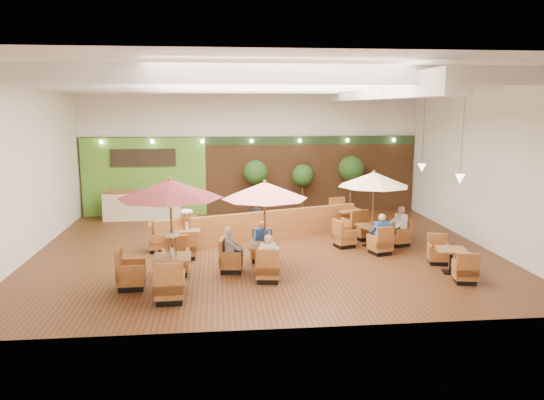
{
  "coord_description": "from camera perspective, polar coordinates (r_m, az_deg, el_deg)",
  "views": [
    {
      "loc": [
        -1.42,
        -16.03,
        4.43
      ],
      "look_at": [
        0.3,
        0.5,
        1.5
      ],
      "focal_mm": 35.0,
      "sensor_mm": 36.0,
      "label": 1
    }
  ],
  "objects": [
    {
      "name": "table_3",
      "position": [
        16.69,
        -9.9,
        -3.98
      ],
      "size": [
        1.64,
        2.4,
        1.48
      ],
      "rotation": [
        0.0,
        0.0,
        0.12
      ],
      "color": "brown",
      "rests_on": "ground"
    },
    {
      "name": "table_5",
      "position": [
        19.28,
        8.09,
        -2.2
      ],
      "size": [
        1.16,
        2.88,
        1.02
      ],
      "rotation": [
        0.0,
        0.0,
        0.34
      ],
      "color": "brown",
      "rests_on": "ground"
    },
    {
      "name": "diner_0",
      "position": [
        13.56,
        -0.43,
        -5.72
      ],
      "size": [
        0.39,
        0.31,
        0.8
      ],
      "rotation": [
        0.0,
        0.0,
        0.03
      ],
      "color": "white",
      "rests_on": "ground"
    },
    {
      "name": "diner_2",
      "position": [
        14.39,
        -4.44,
        -4.82
      ],
      "size": [
        0.31,
        0.39,
        0.8
      ],
      "rotation": [
        0.0,
        0.0,
        4.74
      ],
      "color": "gray",
      "rests_on": "ground"
    },
    {
      "name": "topiary_0",
      "position": [
        21.56,
        -1.78,
        2.75
      ],
      "size": [
        0.99,
        0.99,
        2.3
      ],
      "color": "black",
      "rests_on": "ground"
    },
    {
      "name": "diner_1",
      "position": [
        15.33,
        -1.09,
        -3.98
      ],
      "size": [
        0.37,
        0.32,
        0.71
      ],
      "rotation": [
        0.0,
        0.0,
        2.97
      ],
      "color": "#2653A5",
      "rests_on": "ground"
    },
    {
      "name": "topiary_2",
      "position": [
        22.19,
        8.51,
        3.1
      ],
      "size": [
        1.05,
        1.05,
        2.43
      ],
      "color": "black",
      "rests_on": "ground"
    },
    {
      "name": "topiary_1",
      "position": [
        21.8,
        3.31,
        2.44
      ],
      "size": [
        0.91,
        0.91,
        2.11
      ],
      "color": "black",
      "rests_on": "ground"
    },
    {
      "name": "table_1",
      "position": [
        14.2,
        -1.03,
        -0.61
      ],
      "size": [
        2.41,
        2.51,
        2.51
      ],
      "rotation": [
        0.0,
        0.0,
        -0.14
      ],
      "color": "brown",
      "rests_on": "ground"
    },
    {
      "name": "table_4",
      "position": [
        15.17,
        18.69,
        -6.26
      ],
      "size": [
        0.89,
        2.33,
        0.84
      ],
      "rotation": [
        0.0,
        0.0,
        -0.21
      ],
      "color": "brown",
      "rests_on": "ground"
    },
    {
      "name": "room",
      "position": [
        17.35,
        -0.42,
        7.35
      ],
      "size": [
        14.04,
        14.0,
        5.52
      ],
      "color": "#381E0F",
      "rests_on": "ground"
    },
    {
      "name": "booth_divider",
      "position": [
        17.66,
        -1.12,
        -2.86
      ],
      "size": [
        6.87,
        2.58,
        1.0
      ],
      "primitive_type": "cube",
      "rotation": [
        0.0,
        0.0,
        0.34
      ],
      "color": "brown",
      "rests_on": "ground"
    },
    {
      "name": "service_counter",
      "position": [
        21.68,
        -13.74,
        -0.51
      ],
      "size": [
        3.0,
        0.75,
        1.18
      ],
      "color": "beige",
      "rests_on": "ground"
    },
    {
      "name": "table_0",
      "position": [
        13.07,
        -11.13,
        -1.04
      ],
      "size": [
        2.64,
        2.71,
        2.77
      ],
      "rotation": [
        0.0,
        0.0,
        0.04
      ],
      "color": "brown",
      "rests_on": "ground"
    },
    {
      "name": "table_2",
      "position": [
        17.05,
        10.83,
        0.58
      ],
      "size": [
        2.53,
        2.53,
        2.46
      ],
      "rotation": [
        0.0,
        0.0,
        0.29
      ],
      "color": "brown",
      "rests_on": "ground"
    },
    {
      "name": "diner_3",
      "position": [
        16.39,
        11.62,
        -3.15
      ],
      "size": [
        0.43,
        0.38,
        0.8
      ],
      "rotation": [
        0.0,
        0.0,
        0.25
      ],
      "color": "#2653A5",
      "rests_on": "ground"
    },
    {
      "name": "diner_4",
      "position": [
        17.5,
        13.55,
        -2.35
      ],
      "size": [
        0.38,
        0.44,
        0.84
      ],
      "rotation": [
        0.0,
        0.0,
        1.74
      ],
      "color": "white",
      "rests_on": "ground"
    }
  ]
}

